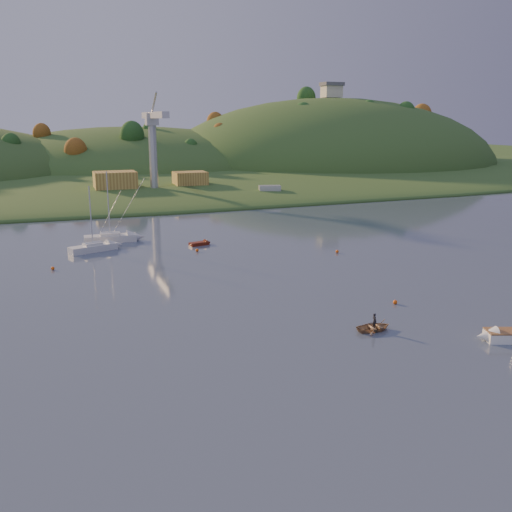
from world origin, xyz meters
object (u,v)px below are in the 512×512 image
object	(u,v)px
sailboat_near	(93,247)
canoe	(374,327)
fishing_boat	(511,332)
red_tender	(203,243)
sailboat_far	(110,237)

from	to	relation	value
sailboat_near	canoe	distance (m)	52.47
fishing_boat	red_tender	bearing A→B (deg)	-52.88
sailboat_far	sailboat_near	bearing A→B (deg)	-114.74
sailboat_far	red_tender	bearing A→B (deg)	-25.03
fishing_boat	canoe	xyz separation A→B (m)	(-10.82, 7.03, -0.53)
sailboat_near	red_tender	bearing A→B (deg)	-24.24
fishing_boat	red_tender	distance (m)	54.98
sailboat_far	red_tender	world-z (taller)	sailboat_far
sailboat_near	canoe	xyz separation A→B (m)	(23.41, -46.96, -0.32)
fishing_boat	sailboat_near	world-z (taller)	sailboat_near
fishing_boat	sailboat_far	size ratio (longest dim) A/B	0.55
sailboat_far	red_tender	distance (m)	16.59
fishing_boat	red_tender	world-z (taller)	fishing_boat
canoe	sailboat_near	bearing A→B (deg)	25.07
canoe	red_tender	world-z (taller)	red_tender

